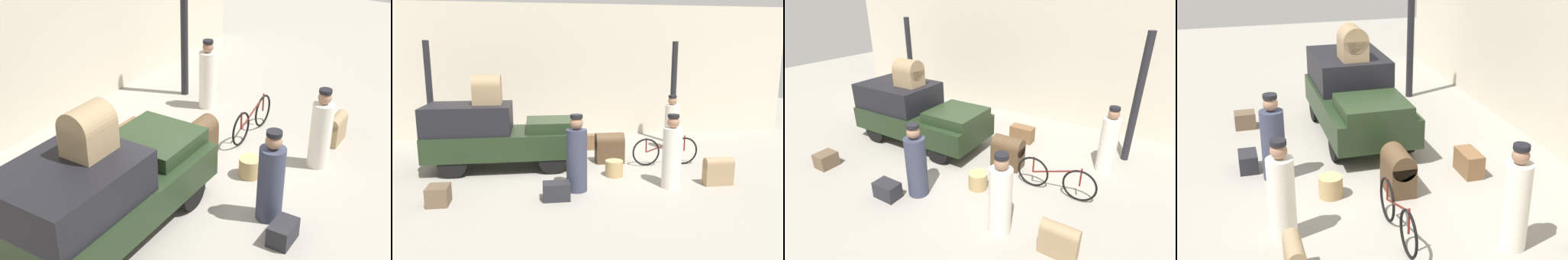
% 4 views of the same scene
% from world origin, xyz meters
% --- Properties ---
extents(ground_plane, '(30.00, 30.00, 0.00)m').
position_xyz_m(ground_plane, '(0.00, 0.00, 0.00)').
color(ground_plane, gray).
extents(station_building_facade, '(16.00, 0.15, 4.50)m').
position_xyz_m(station_building_facade, '(0.00, 4.08, 2.25)').
color(station_building_facade, beige).
rests_on(station_building_facade, ground).
extents(canopy_pillar_left, '(0.18, 0.18, 3.23)m').
position_xyz_m(canopy_pillar_left, '(-4.13, 2.43, 1.61)').
color(canopy_pillar_left, black).
rests_on(canopy_pillar_left, ground).
extents(canopy_pillar_right, '(0.18, 0.18, 3.23)m').
position_xyz_m(canopy_pillar_right, '(3.27, 2.43, 1.61)').
color(canopy_pillar_right, black).
rests_on(canopy_pillar_right, ground).
extents(truck, '(3.73, 1.70, 1.63)m').
position_xyz_m(truck, '(-2.09, 0.45, 0.88)').
color(truck, black).
rests_on(truck, ground).
extents(bicycle, '(1.75, 0.04, 0.77)m').
position_xyz_m(bicycle, '(2.20, 0.02, 0.37)').
color(bicycle, black).
rests_on(bicycle, ground).
extents(wicker_basket, '(0.42, 0.42, 0.38)m').
position_xyz_m(wicker_basket, '(0.70, -0.69, 0.19)').
color(wicker_basket, tan).
rests_on(wicker_basket, ground).
extents(conductor_in_dark_uniform, '(0.41, 0.41, 1.65)m').
position_xyz_m(conductor_in_dark_uniform, '(2.92, 1.56, 0.75)').
color(conductor_in_dark_uniform, silver).
rests_on(conductor_in_dark_uniform, ground).
extents(porter_lifting_near_truck, '(0.44, 0.44, 1.63)m').
position_xyz_m(porter_lifting_near_truck, '(-0.28, -1.54, 0.73)').
color(porter_lifting_near_truck, '#33384C').
rests_on(porter_lifting_near_truck, ground).
extents(porter_with_bicycle, '(0.41, 0.41, 1.60)m').
position_xyz_m(porter_with_bicycle, '(1.75, -1.63, 0.72)').
color(porter_with_bicycle, silver).
rests_on(porter_with_bicycle, ground).
extents(trunk_wicker_pale, '(0.66, 0.35, 0.45)m').
position_xyz_m(trunk_wicker_pale, '(0.53, 1.99, 0.22)').
color(trunk_wicker_pale, brown).
rests_on(trunk_wicker_pale, ground).
extents(suitcase_black_upright, '(0.74, 0.45, 0.80)m').
position_xyz_m(suitcase_black_upright, '(0.82, 0.49, 0.41)').
color(suitcase_black_upright, '#4C3823').
rests_on(suitcase_black_upright, ground).
extents(trunk_large_brown, '(0.53, 0.35, 0.35)m').
position_xyz_m(trunk_large_brown, '(-0.74, -2.00, 0.18)').
color(trunk_large_brown, '#232328').
rests_on(trunk_large_brown, ground).
extents(suitcase_small_leather, '(0.40, 0.46, 0.37)m').
position_xyz_m(suitcase_small_leather, '(-3.00, -1.93, 0.18)').
color(suitcase_small_leather, brown).
rests_on(suitcase_small_leather, ground).
extents(trunk_barrel_dark, '(0.63, 0.24, 0.62)m').
position_xyz_m(trunk_barrel_dark, '(2.84, -1.61, 0.33)').
color(trunk_barrel_dark, '#937A56').
rests_on(trunk_barrel_dark, ground).
extents(trunk_on_truck_roof, '(0.68, 0.56, 0.73)m').
position_xyz_m(trunk_on_truck_roof, '(-2.26, 0.45, 1.97)').
color(trunk_on_truck_roof, '#937A56').
rests_on(trunk_on_truck_roof, truck).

